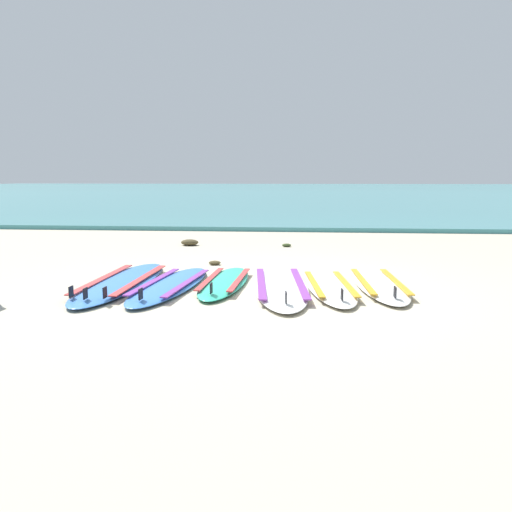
% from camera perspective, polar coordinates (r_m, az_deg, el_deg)
% --- Properties ---
extents(ground_plane, '(80.00, 80.00, 0.00)m').
position_cam_1_polar(ground_plane, '(5.88, 1.05, -3.67)').
color(ground_plane, '#B7AD93').
extents(sea, '(80.00, 60.00, 0.10)m').
position_cam_1_polar(sea, '(41.78, 4.55, 7.13)').
color(sea, teal).
rests_on(sea, ground).
extents(surfboard_0, '(0.68, 2.56, 0.18)m').
position_cam_1_polar(surfboard_0, '(6.30, -14.44, -2.75)').
color(surfboard_0, '#3875CC').
rests_on(surfboard_0, ground).
extents(surfboard_1, '(0.75, 2.24, 0.18)m').
position_cam_1_polar(surfboard_1, '(6.02, -9.30, -3.13)').
color(surfboard_1, '#3875CC').
rests_on(surfboard_1, ground).
extents(surfboard_2, '(0.55, 1.93, 0.18)m').
position_cam_1_polar(surfboard_2, '(6.11, -3.44, -2.86)').
color(surfboard_2, '#2DB793').
rests_on(surfboard_2, ground).
extents(surfboard_3, '(0.83, 2.46, 0.18)m').
position_cam_1_polar(surfboard_3, '(5.90, 2.68, -3.27)').
color(surfboard_3, white).
rests_on(surfboard_3, ground).
extents(surfboard_4, '(0.68, 2.00, 0.18)m').
position_cam_1_polar(surfboard_4, '(5.90, 8.07, -3.34)').
color(surfboard_4, white).
rests_on(surfboard_4, ground).
extents(surfboard_5, '(0.61, 2.08, 0.18)m').
position_cam_1_polar(surfboard_5, '(6.14, 13.30, -3.01)').
color(surfboard_5, white).
rests_on(surfboard_5, ground).
extents(seaweed_clump_near_shoreline, '(0.32, 0.25, 0.11)m').
position_cam_1_polar(seaweed_clump_near_shoreline, '(9.61, -7.25, 1.49)').
color(seaweed_clump_near_shoreline, '#4C4228').
rests_on(seaweed_clump_near_shoreline, ground).
extents(seaweed_clump_mid_sand, '(0.16, 0.13, 0.06)m').
position_cam_1_polar(seaweed_clump_mid_sand, '(9.37, 3.37, 1.19)').
color(seaweed_clump_mid_sand, '#384723').
rests_on(seaweed_clump_mid_sand, ground).
extents(seaweed_clump_by_the_boards, '(0.17, 0.14, 0.06)m').
position_cam_1_polar(seaweed_clump_by_the_boards, '(7.49, -4.53, -0.74)').
color(seaweed_clump_by_the_boards, '#4C4228').
rests_on(seaweed_clump_by_the_boards, ground).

